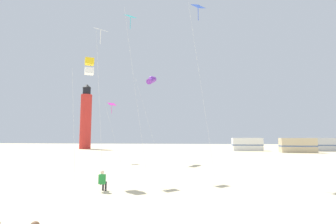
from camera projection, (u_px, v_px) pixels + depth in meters
kite_flyer_standing at (103, 180)px, 13.43m from camera, size 0.34×0.51×1.16m
kite_diamond_blue at (198, 14)px, 19.85m from camera, size 1.84×1.66×13.82m
kite_diamond_magenta at (112, 106)px, 30.33m from camera, size 2.03×2.03×7.26m
kite_diamond_cyan at (131, 24)px, 22.01m from camera, size 2.24×2.24×14.08m
kite_tube_violet at (151, 80)px, 30.59m from camera, size 3.13×2.97×10.78m
kite_diamond_white at (101, 36)px, 19.74m from camera, size 1.22×1.22×11.85m
kite_box_gold at (89, 67)px, 17.41m from camera, size 1.74×1.74×8.56m
lighthouse_distant at (86, 118)px, 63.10m from camera, size 2.80×2.80×16.80m
rv_van_white at (247, 144)px, 54.00m from camera, size 6.51×2.55×2.80m
rv_van_tan at (298, 145)px, 47.38m from camera, size 6.53×2.59×2.80m
rv_van_silver at (325, 145)px, 52.58m from camera, size 6.60×2.81×2.80m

